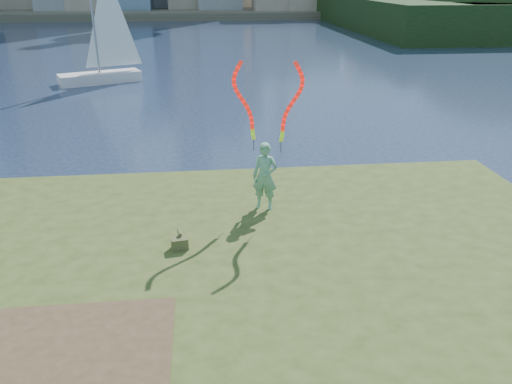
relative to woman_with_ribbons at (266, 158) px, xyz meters
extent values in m
plane|color=#18253D|center=(-1.63, -2.21, -2.19)|extent=(320.00, 320.00, 0.00)
cube|color=#344318|center=(-1.63, -4.71, -2.04)|extent=(20.00, 18.00, 0.30)
cube|color=#344318|center=(-1.63, -4.41, -1.79)|extent=(17.00, 15.00, 0.30)
cube|color=#344318|center=(-1.63, -4.21, -1.54)|extent=(14.00, 12.00, 0.30)
cube|color=#47331E|center=(-3.83, -5.41, -1.38)|extent=(3.20, 3.00, 0.02)
cube|color=#474234|center=(-1.63, 92.79, -1.59)|extent=(320.00, 40.00, 1.20)
imported|color=#137F40|center=(-0.02, -0.02, -0.49)|extent=(0.77, 0.64, 1.80)
cylinder|color=black|center=(-0.29, 0.21, 0.31)|extent=(0.02, 0.02, 0.30)
cylinder|color=black|center=(0.39, -0.05, 0.31)|extent=(0.02, 0.02, 0.30)
cube|color=#484C27|center=(-2.21, -1.99, -1.26)|extent=(0.41, 0.30, 0.27)
cylinder|color=#484C27|center=(-2.21, -1.81, -1.08)|extent=(0.13, 0.26, 0.09)
cube|color=silver|center=(-8.24, 22.32, -1.88)|extent=(5.46, 3.55, 0.73)
cylinder|color=gray|center=(-8.24, 22.32, 2.19)|extent=(0.15, 0.15, 7.93)
camera|label=1|loc=(-1.56, -12.03, 4.29)|focal=35.00mm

